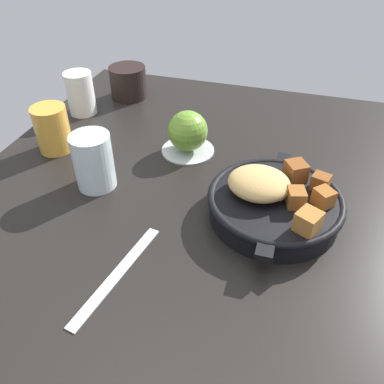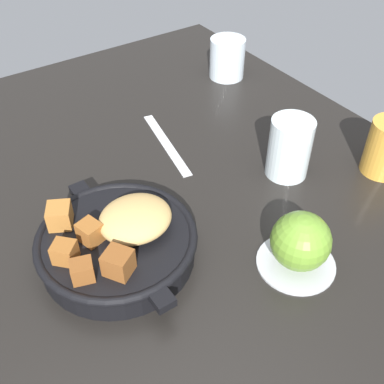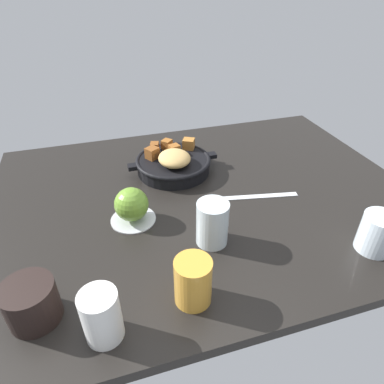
{
  "view_description": "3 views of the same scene",
  "coord_description": "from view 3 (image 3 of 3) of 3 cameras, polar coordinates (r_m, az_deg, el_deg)",
  "views": [
    {
      "loc": [
        -43.1,
        -14.66,
        42.11
      ],
      "look_at": [
        -0.52,
        -1.97,
        6.45
      ],
      "focal_mm": 36.51,
      "sensor_mm": 36.0,
      "label": 1
    },
    {
      "loc": [
        44.82,
        -28.95,
        48.32
      ],
      "look_at": [
        4.95,
        -1.83,
        5.4
      ],
      "focal_mm": 43.82,
      "sensor_mm": 36.0,
      "label": 2
    },
    {
      "loc": [
        24.23,
        67.32,
        49.83
      ],
      "look_at": [
        4.51,
        2.5,
        3.31
      ],
      "focal_mm": 31.58,
      "sensor_mm": 36.0,
      "label": 3
    }
  ],
  "objects": [
    {
      "name": "water_glass_short",
      "position": [
        0.79,
        28.85,
        -6.1
      ],
      "size": [
        7.31,
        7.31,
        8.29
      ],
      "primitive_type": "cylinder",
      "color": "silver",
      "rests_on": "ground_plane"
    },
    {
      "name": "white_creamer_pitcher",
      "position": [
        0.57,
        -15.04,
        -19.58
      ],
      "size": [
        6.1,
        6.1,
        9.43
      ],
      "primitive_type": "cylinder",
      "color": "white",
      "rests_on": "ground_plane"
    },
    {
      "name": "saucer_plate",
      "position": [
        0.8,
        -9.88,
        -4.47
      ],
      "size": [
        10.43,
        10.43,
        0.6
      ],
      "primitive_type": "cylinder",
      "color": "#B7BABF",
      "rests_on": "ground_plane"
    },
    {
      "name": "red_apple",
      "position": [
        0.77,
        -10.19,
        -2.06
      ],
      "size": [
        7.76,
        7.76,
        7.76
      ],
      "primitive_type": "sphere",
      "color": "olive",
      "rests_on": "saucer_plate"
    },
    {
      "name": "butter_knife",
      "position": [
        0.88,
        11.46,
        -0.66
      ],
      "size": [
        19.31,
        5.16,
        0.36
      ],
      "primitive_type": "cube",
      "rotation": [
        0.0,
        0.0,
        -0.19
      ],
      "color": "silver",
      "rests_on": "ground_plane"
    },
    {
      "name": "coffee_mug_dark",
      "position": [
        0.64,
        -25.51,
        -16.5
      ],
      "size": [
        8.74,
        8.74,
        7.47
      ],
      "primitive_type": "cylinder",
      "color": "black",
      "rests_on": "ground_plane"
    },
    {
      "name": "cast_iron_skillet",
      "position": [
        0.96,
        -3.19,
        4.99
      ],
      "size": [
        25.46,
        21.19,
        7.54
      ],
      "color": "black",
      "rests_on": "ground_plane"
    },
    {
      "name": "water_glass_tall",
      "position": [
        0.7,
        3.45,
        -5.28
      ],
      "size": [
        6.76,
        6.76,
        9.84
      ],
      "primitive_type": "cylinder",
      "color": "silver",
      "rests_on": "ground_plane"
    },
    {
      "name": "juice_glass_amber",
      "position": [
        0.6,
        0.17,
        -14.85
      ],
      "size": [
        6.59,
        6.59,
        9.03
      ],
      "primitive_type": "cylinder",
      "color": "gold",
      "rests_on": "ground_plane"
    },
    {
      "name": "ground_plane",
      "position": [
        0.88,
        2.34,
        -1.06
      ],
      "size": [
        106.96,
        80.41,
        2.4
      ],
      "primitive_type": "cube",
      "color": "black"
    }
  ]
}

